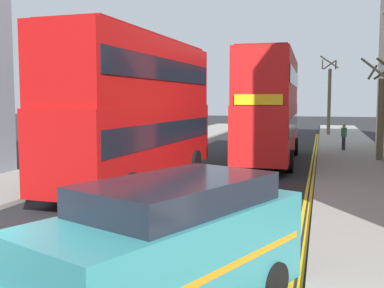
{
  "coord_description": "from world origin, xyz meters",
  "views": [
    {
      "loc": [
        4.71,
        -4.11,
        3.3
      ],
      "look_at": [
        0.5,
        11.0,
        1.8
      ],
      "focal_mm": 43.79,
      "sensor_mm": 36.0,
      "label": 1
    }
  ],
  "objects": [
    {
      "name": "keep_left_bollard",
      "position": [
        0.0,
        4.43,
        0.61
      ],
      "size": [
        0.36,
        0.28,
        1.11
      ],
      "color": "silver",
      "rests_on": "traffic_island"
    },
    {
      "name": "pedestrian_far",
      "position": [
        6.04,
        26.52,
        0.99
      ],
      "size": [
        0.34,
        0.22,
        1.62
      ],
      "color": "#2D2D38",
      "rests_on": "sidewalk_right"
    },
    {
      "name": "street_tree_near",
      "position": [
        5.26,
        39.76,
        3.56
      ],
      "size": [
        1.61,
        1.61,
        7.01
      ],
      "color": "#6B6047",
      "rests_on": "sidewalk_right"
    },
    {
      "name": "street_tree_mid",
      "position": [
        7.66,
        21.89,
        2.73
      ],
      "size": [
        2.06,
        1.88,
        5.34
      ],
      "color": "#6B6047",
      "rests_on": "sidewalk_right"
    },
    {
      "name": "taxi_minivan",
      "position": [
        2.57,
        2.23,
        1.07
      ],
      "size": [
        3.58,
        5.16,
        2.12
      ],
      "color": "teal",
      "rests_on": "ground"
    },
    {
      "name": "kerb_line_outer",
      "position": [
        4.4,
        14.0,
        0.0
      ],
      "size": [
        0.1,
        56.0,
        0.01
      ],
      "primitive_type": "cube",
      "color": "yellow",
      "rests_on": "ground"
    },
    {
      "name": "kerb_line_inner",
      "position": [
        4.24,
        14.0,
        0.0
      ],
      "size": [
        0.1,
        56.0,
        0.01
      ],
      "primitive_type": "cube",
      "color": "yellow",
      "rests_on": "ground"
    },
    {
      "name": "traffic_island",
      "position": [
        0.0,
        4.44,
        0.05
      ],
      "size": [
        1.1,
        2.2,
        0.1
      ],
      "primitive_type": "cube",
      "color": "gray",
      "rests_on": "ground"
    },
    {
      "name": "double_decker_bus_oncoming",
      "position": [
        2.04,
        20.61,
        3.03
      ],
      "size": [
        2.96,
        10.85,
        5.64
      ],
      "color": "red",
      "rests_on": "ground"
    },
    {
      "name": "double_decker_bus_away",
      "position": [
        -2.11,
        12.62,
        3.03
      ],
      "size": [
        3.11,
        10.89,
        5.64
      ],
      "color": "#B20F0F",
      "rests_on": "ground"
    },
    {
      "name": "sidewalk_left",
      "position": [
        -6.5,
        16.0,
        0.07
      ],
      "size": [
        4.0,
        80.0,
        0.14
      ],
      "primitive_type": "cube",
      "color": "gray",
      "rests_on": "ground"
    },
    {
      "name": "sidewalk_right",
      "position": [
        6.5,
        16.0,
        0.07
      ],
      "size": [
        4.0,
        80.0,
        0.14
      ],
      "primitive_type": "cube",
      "color": "gray",
      "rests_on": "ground"
    }
  ]
}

